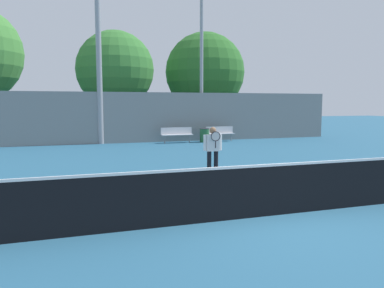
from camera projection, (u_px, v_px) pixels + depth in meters
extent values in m
plane|color=#285B7A|center=(266.00, 216.00, 7.62)|extent=(100.00, 100.00, 0.00)
cube|color=black|center=(266.00, 192.00, 7.56)|extent=(12.30, 0.03, 1.02)
cube|color=white|center=(267.00, 165.00, 7.50)|extent=(12.30, 0.04, 0.05)
cylinder|color=black|center=(209.00, 163.00, 12.01)|extent=(0.14, 0.14, 0.77)
cylinder|color=black|center=(216.00, 163.00, 12.07)|extent=(0.14, 0.14, 0.77)
cube|color=white|center=(213.00, 143.00, 11.97)|extent=(0.43, 0.22, 0.53)
cylinder|color=white|center=(205.00, 143.00, 11.90)|extent=(0.10, 0.10, 0.51)
cylinder|color=white|center=(220.00, 142.00, 12.04)|extent=(0.10, 0.10, 0.51)
sphere|color=#8E6647|center=(213.00, 130.00, 11.93)|extent=(0.21, 0.21, 0.21)
cylinder|color=black|center=(216.00, 144.00, 11.70)|extent=(0.03, 0.03, 0.22)
torus|color=black|center=(216.00, 136.00, 11.68)|extent=(0.31, 0.04, 0.31)
cylinder|color=silver|center=(216.00, 136.00, 11.68)|extent=(0.27, 0.02, 0.27)
cube|color=silver|center=(177.00, 135.00, 21.74)|extent=(1.87, 0.40, 0.04)
cylinder|color=gray|center=(165.00, 139.00, 21.53)|extent=(0.06, 0.06, 0.45)
cylinder|color=gray|center=(189.00, 139.00, 22.00)|extent=(0.06, 0.06, 0.45)
cube|color=silver|center=(176.00, 131.00, 21.89)|extent=(1.87, 0.04, 0.40)
cube|color=silver|center=(220.00, 134.00, 22.59)|extent=(1.75, 0.40, 0.04)
cylinder|color=gray|center=(210.00, 138.00, 22.39)|extent=(0.06, 0.06, 0.45)
cylinder|color=gray|center=(231.00, 137.00, 22.83)|extent=(0.06, 0.06, 0.45)
cube|color=silver|center=(219.00, 130.00, 22.73)|extent=(1.75, 0.04, 0.40)
cylinder|color=#939399|center=(201.00, 65.00, 22.90)|extent=(0.21, 0.21, 9.21)
cylinder|color=#939399|center=(99.00, 48.00, 20.68)|extent=(0.31, 0.31, 10.67)
cylinder|color=#235B33|center=(204.00, 135.00, 22.15)|extent=(0.54, 0.54, 0.78)
cylinder|color=#333338|center=(204.00, 129.00, 22.10)|extent=(0.57, 0.57, 0.04)
cube|color=gray|center=(137.00, 118.00, 21.73)|extent=(25.59, 0.06, 2.94)
cylinder|color=brown|center=(116.00, 119.00, 25.57)|extent=(0.40, 0.40, 2.47)
sphere|color=#387A33|center=(115.00, 70.00, 25.21)|extent=(5.20, 5.20, 5.20)
cylinder|color=brown|center=(205.00, 119.00, 27.91)|extent=(0.43, 0.43, 2.25)
sphere|color=#2D6B28|center=(205.00, 72.00, 27.54)|extent=(5.80, 5.80, 5.80)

